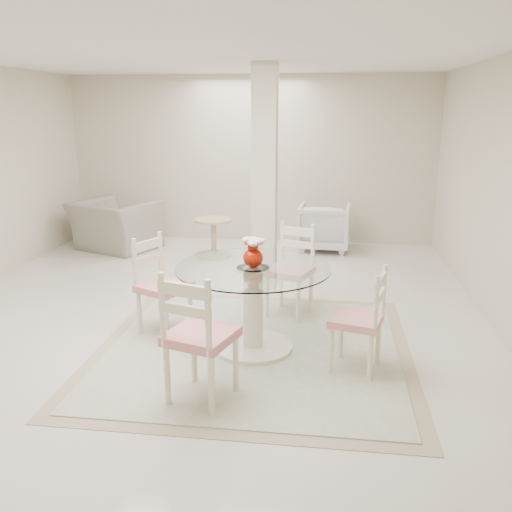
# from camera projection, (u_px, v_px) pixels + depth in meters

# --- Properties ---
(ground) EXTENTS (7.00, 7.00, 0.00)m
(ground) POSITION_uv_depth(u_px,v_px,m) (205.00, 314.00, 5.90)
(ground) COLOR silver
(ground) RESTS_ON ground
(room_shell) EXTENTS (6.02, 7.02, 2.71)m
(room_shell) POSITION_uv_depth(u_px,v_px,m) (200.00, 140.00, 5.42)
(room_shell) COLOR beige
(room_shell) RESTS_ON ground
(column) EXTENTS (0.30, 0.30, 2.70)m
(column) POSITION_uv_depth(u_px,v_px,m) (265.00, 176.00, 6.73)
(column) COLOR beige
(column) RESTS_ON ground
(area_rug) EXTENTS (2.88, 2.88, 0.02)m
(area_rug) POSITION_uv_depth(u_px,v_px,m) (253.00, 349.00, 5.02)
(area_rug) COLOR tan
(area_rug) RESTS_ON ground
(dining_table) EXTENTS (1.39, 1.39, 0.80)m
(dining_table) POSITION_uv_depth(u_px,v_px,m) (253.00, 309.00, 4.92)
(dining_table) COLOR #F1E1C6
(dining_table) RESTS_ON ground
(red_vase) EXTENTS (0.21, 0.20, 0.27)m
(red_vase) POSITION_uv_depth(u_px,v_px,m) (253.00, 252.00, 4.77)
(red_vase) COLOR #A51505
(red_vase) RESTS_ON dining_table
(dining_chair_east) EXTENTS (0.49, 0.49, 1.00)m
(dining_chair_east) POSITION_uv_depth(u_px,v_px,m) (365.00, 313.00, 4.49)
(dining_chair_east) COLOR #F1EBC6
(dining_chair_east) RESTS_ON ground
(dining_chair_north) EXTENTS (0.56, 0.56, 1.09)m
(dining_chair_north) POSITION_uv_depth(u_px,v_px,m) (292.00, 263.00, 5.77)
(dining_chair_north) COLOR #F3ECC8
(dining_chair_north) RESTS_ON ground
(dining_chair_west) EXTENTS (0.58, 0.58, 1.08)m
(dining_chair_west) POSITION_uv_depth(u_px,v_px,m) (158.00, 278.00, 5.28)
(dining_chair_west) COLOR beige
(dining_chair_west) RESTS_ON ground
(dining_chair_south) EXTENTS (0.58, 0.58, 1.16)m
(dining_chair_south) POSITION_uv_depth(u_px,v_px,m) (196.00, 329.00, 3.96)
(dining_chair_south) COLOR #F2EBC7
(dining_chair_south) RESTS_ON ground
(recliner_taupe) EXTENTS (1.48, 1.40, 0.77)m
(recliner_taupe) POSITION_uv_depth(u_px,v_px,m) (115.00, 225.00, 8.53)
(recliner_taupe) COLOR gray
(recliner_taupe) RESTS_ON ground
(armchair_white) EXTENTS (0.82, 0.85, 0.73)m
(armchair_white) POSITION_uv_depth(u_px,v_px,m) (324.00, 227.00, 8.50)
(armchair_white) COLOR white
(armchair_white) RESTS_ON ground
(side_table) EXTENTS (0.56, 0.56, 0.58)m
(side_table) POSITION_uv_depth(u_px,v_px,m) (214.00, 239.00, 8.11)
(side_table) COLOR tan
(side_table) RESTS_ON ground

